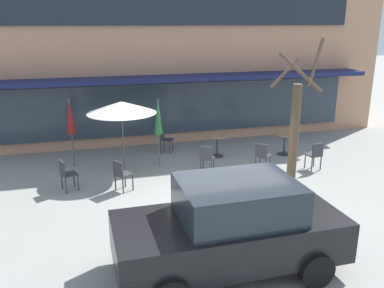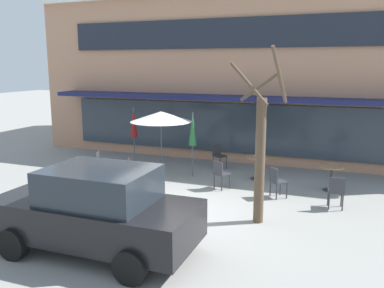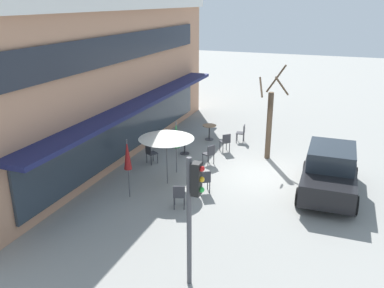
# 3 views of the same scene
# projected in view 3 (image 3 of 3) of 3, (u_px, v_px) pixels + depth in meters

# --- Properties ---
(ground_plane) EXTENTS (80.00, 80.00, 0.00)m
(ground_plane) POSITION_uv_depth(u_px,v_px,m) (263.00, 176.00, 16.47)
(ground_plane) COLOR gray
(building_facade) EXTENTS (17.86, 9.10, 6.82)m
(building_facade) POSITION_uv_depth(u_px,v_px,m) (52.00, 77.00, 18.63)
(building_facade) COLOR tan
(building_facade) RESTS_ON ground
(cafe_table_near_wall) EXTENTS (0.70, 0.70, 0.76)m
(cafe_table_near_wall) POSITION_uv_depth(u_px,v_px,m) (185.00, 143.00, 18.66)
(cafe_table_near_wall) COLOR #333338
(cafe_table_near_wall) RESTS_ON ground
(cafe_table_streetside) EXTENTS (0.70, 0.70, 0.76)m
(cafe_table_streetside) POSITION_uv_depth(u_px,v_px,m) (209.00, 130.00, 20.59)
(cafe_table_streetside) COLOR #333338
(cafe_table_streetside) RESTS_ON ground
(patio_umbrella_green_folded) EXTENTS (0.28, 0.28, 2.20)m
(patio_umbrella_green_folded) POSITION_uv_depth(u_px,v_px,m) (176.00, 135.00, 16.26)
(patio_umbrella_green_folded) COLOR #4C4C51
(patio_umbrella_green_folded) RESTS_ON ground
(patio_umbrella_cream_folded) EXTENTS (0.28, 0.28, 2.20)m
(patio_umbrella_cream_folded) POSITION_uv_depth(u_px,v_px,m) (127.00, 155.00, 14.16)
(patio_umbrella_cream_folded) COLOR #4C4C51
(patio_umbrella_cream_folded) RESTS_ON ground
(patio_umbrella_corner_open) EXTENTS (2.10, 2.10, 2.20)m
(patio_umbrella_corner_open) POSITION_uv_depth(u_px,v_px,m) (166.00, 134.00, 15.11)
(patio_umbrella_corner_open) COLOR #4C4C51
(patio_umbrella_corner_open) RESTS_ON ground
(cafe_chair_0) EXTENTS (0.55, 0.55, 0.89)m
(cafe_chair_0) POSITION_uv_depth(u_px,v_px,m) (150.00, 152.00, 17.51)
(cafe_chair_0) COLOR #333338
(cafe_chair_0) RESTS_ON ground
(cafe_chair_1) EXTENTS (0.56, 0.56, 0.89)m
(cafe_chair_1) POSITION_uv_depth(u_px,v_px,m) (226.00, 141.00, 18.90)
(cafe_chair_1) COLOR #333338
(cafe_chair_1) RESTS_ON ground
(cafe_chair_2) EXTENTS (0.55, 0.55, 0.89)m
(cafe_chair_2) POSITION_uv_depth(u_px,v_px,m) (205.00, 180.00, 14.86)
(cafe_chair_2) COLOR #333338
(cafe_chair_2) RESTS_ON ground
(cafe_chair_3) EXTENTS (0.44, 0.44, 0.89)m
(cafe_chair_3) POSITION_uv_depth(u_px,v_px,m) (242.00, 132.00, 20.21)
(cafe_chair_3) COLOR #333338
(cafe_chair_3) RESTS_ON ground
(cafe_chair_4) EXTENTS (0.51, 0.51, 0.89)m
(cafe_chair_4) POSITION_uv_depth(u_px,v_px,m) (179.00, 195.00, 13.72)
(cafe_chair_4) COLOR #333338
(cafe_chair_4) RESTS_ON ground
(cafe_chair_5) EXTENTS (0.54, 0.54, 0.89)m
(cafe_chair_5) POSITION_uv_depth(u_px,v_px,m) (210.00, 153.00, 17.43)
(cafe_chair_5) COLOR #333338
(cafe_chair_5) RESTS_ON ground
(parked_sedan) EXTENTS (4.22, 2.05, 1.76)m
(parked_sedan) POSITION_uv_depth(u_px,v_px,m) (330.00, 171.00, 14.73)
(parked_sedan) COLOR black
(parked_sedan) RESTS_ON ground
(street_tree) EXTENTS (1.25, 1.34, 4.17)m
(street_tree) POSITION_uv_depth(u_px,v_px,m) (270.00, 121.00, 17.75)
(street_tree) COLOR brown
(street_tree) RESTS_ON ground
(traffic_light_pole) EXTENTS (0.26, 0.44, 3.40)m
(traffic_light_pole) POSITION_uv_depth(u_px,v_px,m) (193.00, 202.00, 9.45)
(traffic_light_pole) COLOR #47474C
(traffic_light_pole) RESTS_ON ground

